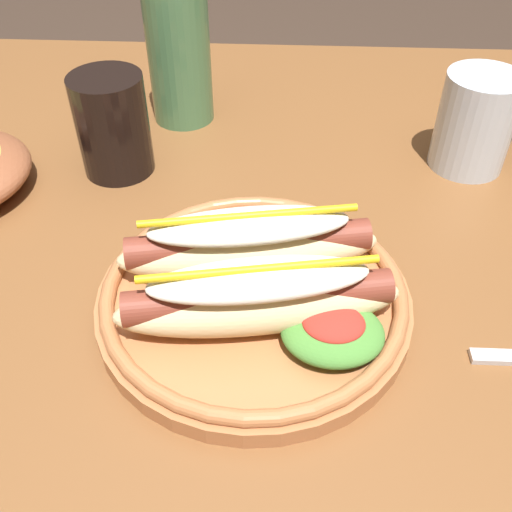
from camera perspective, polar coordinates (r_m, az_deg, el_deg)
dining_table at (r=0.59m, az=1.95°, el=-7.84°), size 1.14×0.95×0.74m
hot_dog_plate at (r=0.45m, az=0.10°, el=-3.05°), size 0.25×0.25×0.08m
water_cup at (r=0.65m, az=20.69°, el=12.17°), size 0.08×0.08×0.10m
extra_cup at (r=0.62m, az=-13.85°, el=12.35°), size 0.07×0.07×0.10m
glass_bottle at (r=0.69m, az=-7.63°, el=20.00°), size 0.07×0.07×0.24m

